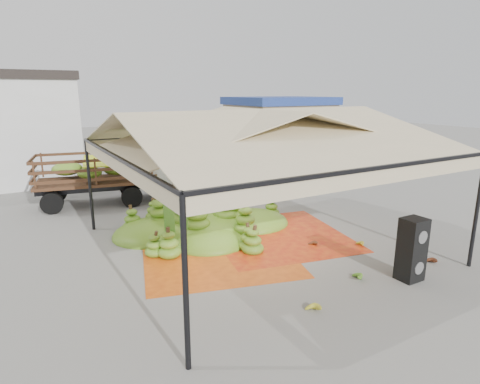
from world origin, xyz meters
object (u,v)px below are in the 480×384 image
speaker_stack (412,249)px  truck_right (249,146)px  truck_left (123,171)px  vendor (179,184)px  banana_heap (209,210)px

speaker_stack → truck_right: size_ratio=0.20×
truck_left → truck_right: 7.74m
vendor → banana_heap: bearing=87.2°
speaker_stack → vendor: 9.02m
speaker_stack → vendor: bearing=106.2°
banana_heap → truck_right: (5.90, 7.10, 0.92)m
speaker_stack → vendor: (-2.50, 8.66, 0.16)m
banana_heap → truck_right: truck_right is taller
vendor → truck_left: bearing=-50.5°
banana_heap → truck_right: 9.28m
banana_heap → speaker_stack: 6.35m
banana_heap → speaker_stack: size_ratio=3.94×
vendor → speaker_stack: bearing=106.1°
truck_left → truck_right: size_ratio=0.81×
vendor → truck_right: bearing=-143.8°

